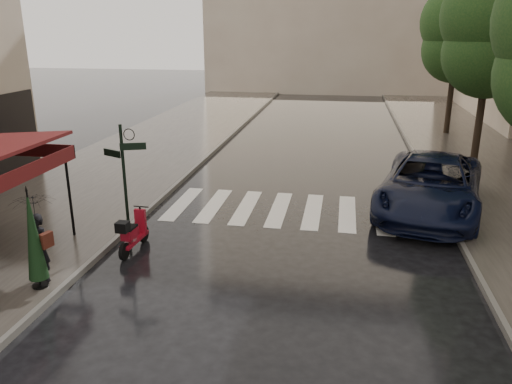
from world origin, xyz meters
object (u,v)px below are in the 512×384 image
(pedestrian_with_umbrella, at_px, (34,212))
(parasol_back, at_px, (33,235))
(parked_car, at_px, (431,185))
(scooter, at_px, (133,234))

(pedestrian_with_umbrella, height_order, parasol_back, pedestrian_with_umbrella)
(pedestrian_with_umbrella, bearing_deg, parked_car, 48.94)
(scooter, bearing_deg, pedestrian_with_umbrella, -118.48)
(parked_car, bearing_deg, parasol_back, -130.51)
(scooter, distance_m, parked_car, 8.90)
(pedestrian_with_umbrella, height_order, scooter, pedestrian_with_umbrella)
(scooter, bearing_deg, parked_car, 31.84)
(parked_car, xyz_separation_m, parasol_back, (-8.91, -6.60, 0.45))
(scooter, relative_size, parked_car, 0.25)
(pedestrian_with_umbrella, relative_size, parked_car, 0.39)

